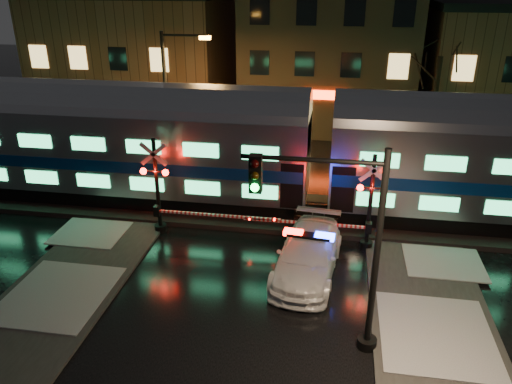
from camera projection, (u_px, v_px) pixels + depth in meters
ground at (251, 269)px, 19.61m from camera, size 120.00×120.00×0.00m
ballast at (269, 211)px, 24.08m from camera, size 90.00×4.20×0.24m
sidewalk_left at (7, 354)px, 15.14m from camera, size 4.00×20.00×0.12m
building_left at (138, 58)px, 39.63m from camera, size 14.00×10.00×9.00m
building_mid at (329, 45)px, 37.32m from camera, size 12.00×11.00×11.50m
building_right at (511, 71)px, 35.51m from camera, size 12.00×10.00×8.50m
train at (320, 150)px, 22.42m from camera, size 51.00×3.12×5.92m
police_car at (308, 254)px, 19.06m from camera, size 2.74×5.64×1.75m
crossing_signal_right at (361, 212)px, 20.37m from camera, size 5.89×0.66×4.17m
crossing_signal_left at (165, 196)px, 21.60m from camera, size 6.15×0.67×4.36m
traffic_light at (341, 248)px, 14.23m from camera, size 4.20×0.73×6.50m
streetlight at (171, 96)px, 26.79m from camera, size 2.66×0.28×7.96m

